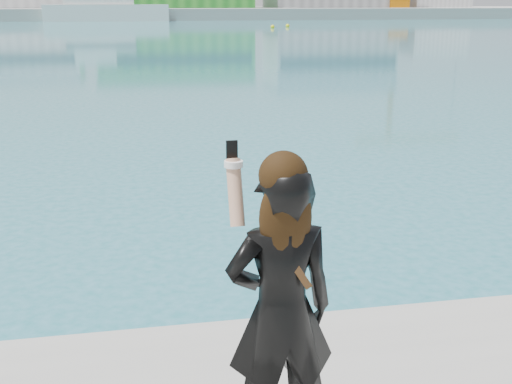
# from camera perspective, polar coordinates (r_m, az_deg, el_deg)

# --- Properties ---
(far_quay) EXTENTS (320.00, 40.00, 2.00)m
(far_quay) POSITION_cam_1_polar(r_m,az_deg,el_deg) (133.50, -11.01, 15.35)
(far_quay) COLOR #9E9E99
(far_quay) RESTS_ON ground
(motor_yacht) EXTENTS (20.26, 5.66, 9.45)m
(motor_yacht) POSITION_cam_1_polar(r_m,az_deg,el_deg) (114.25, -13.45, 15.88)
(motor_yacht) COLOR white
(motor_yacht) RESTS_ON ground
(buoy_near) EXTENTS (0.50, 0.50, 0.50)m
(buoy_near) POSITION_cam_1_polar(r_m,az_deg,el_deg) (86.01, 2.82, 14.44)
(buoy_near) COLOR #FFF50D
(buoy_near) RESTS_ON ground
(buoy_extra) EXTENTS (0.50, 0.50, 0.50)m
(buoy_extra) POSITION_cam_1_polar(r_m,az_deg,el_deg) (82.50, 1.48, 14.36)
(buoy_extra) COLOR #FFF50D
(buoy_extra) RESTS_ON ground
(woman) EXTENTS (0.61, 0.41, 1.72)m
(woman) POSITION_cam_1_polar(r_m,az_deg,el_deg) (3.44, 2.21, -9.83)
(woman) COLOR black
(woman) RESTS_ON near_quay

